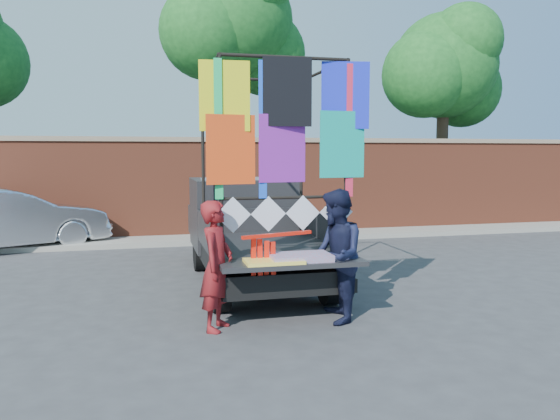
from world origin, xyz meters
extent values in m
plane|color=#38383A|center=(0.00, 0.00, 0.00)|extent=(90.00, 90.00, 0.00)
cube|color=brown|center=(0.00, 7.00, 1.25)|extent=(30.00, 0.35, 2.50)
cube|color=gray|center=(0.00, 7.00, 2.55)|extent=(30.00, 0.45, 0.12)
cube|color=gray|center=(0.00, 6.30, 0.06)|extent=(30.00, 1.20, 0.12)
cylinder|color=#38281C|center=(1.00, 8.20, 2.73)|extent=(0.36, 0.36, 5.46)
sphere|color=#16501C|center=(1.00, 8.20, 5.85)|extent=(3.20, 3.20, 3.20)
sphere|color=#16501C|center=(1.90, 8.60, 5.07)|extent=(2.40, 2.40, 2.40)
sphere|color=#16501C|center=(0.20, 7.90, 5.46)|extent=(2.60, 2.60, 2.60)
cylinder|color=#38281C|center=(7.50, 8.20, 2.27)|extent=(0.36, 0.36, 4.55)
sphere|color=#16501C|center=(7.50, 8.20, 4.88)|extent=(3.20, 3.20, 3.20)
sphere|color=#16501C|center=(8.40, 8.60, 4.23)|extent=(2.40, 2.40, 2.40)
sphere|color=#16501C|center=(6.70, 7.90, 4.55)|extent=(2.60, 2.60, 2.60)
sphere|color=#16501C|center=(7.80, 7.60, 5.52)|extent=(2.20, 2.20, 2.20)
cylinder|color=black|center=(-0.56, 2.96, 0.34)|extent=(0.23, 0.68, 0.68)
cylinder|color=black|center=(-0.56, 0.18, 0.34)|extent=(0.23, 0.68, 0.68)
cylinder|color=black|center=(1.04, 2.96, 0.34)|extent=(0.23, 0.68, 0.68)
cylinder|color=black|center=(1.04, 0.18, 0.34)|extent=(0.23, 0.68, 0.68)
cube|color=black|center=(0.24, 1.52, 0.51)|extent=(1.75, 4.32, 0.31)
cube|color=black|center=(0.24, 0.75, 0.80)|extent=(1.85, 2.37, 0.10)
cube|color=black|center=(-0.67, 0.75, 1.03)|extent=(0.06, 2.37, 0.46)
cube|color=black|center=(1.14, 0.75, 1.03)|extent=(0.06, 2.37, 0.46)
cube|color=black|center=(0.24, 1.91, 1.03)|extent=(1.85, 0.06, 0.46)
cube|color=black|center=(0.24, 2.91, 1.08)|extent=(1.85, 1.65, 1.29)
cube|color=#8C9EAD|center=(0.24, 2.45, 1.49)|extent=(1.65, 0.06, 0.57)
cube|color=#8C9EAD|center=(0.24, 3.68, 1.29)|extent=(1.65, 0.10, 0.72)
cube|color=black|center=(0.24, 4.04, 0.82)|extent=(1.80, 0.93, 0.57)
cube|color=black|center=(0.24, -0.69, 0.82)|extent=(1.85, 0.57, 0.06)
cube|color=black|center=(0.24, -0.45, 0.43)|extent=(1.90, 0.15, 0.19)
cylinder|color=black|center=(-0.60, -0.33, 2.14)|extent=(0.05, 0.05, 2.57)
cylinder|color=black|center=(-0.60, 1.83, 2.14)|extent=(0.05, 0.05, 2.57)
cylinder|color=black|center=(1.08, -0.33, 2.14)|extent=(0.05, 0.05, 2.57)
cylinder|color=black|center=(1.08, 1.83, 2.14)|extent=(0.05, 0.05, 2.57)
cylinder|color=black|center=(0.24, -0.33, 3.42)|extent=(1.75, 0.05, 0.05)
cylinder|color=black|center=(0.24, 1.83, 3.42)|extent=(1.75, 0.05, 0.05)
cylinder|color=black|center=(-0.60, 0.75, 3.42)|extent=(0.05, 2.21, 0.05)
cylinder|color=black|center=(1.08, 0.75, 3.42)|extent=(0.05, 2.21, 0.05)
cylinder|color=black|center=(0.24, -0.33, 1.62)|extent=(1.75, 0.04, 0.04)
cube|color=yellow|center=(-0.53, -0.35, 2.96)|extent=(0.64, 0.02, 0.87)
cube|color=black|center=(0.24, -0.39, 2.96)|extent=(0.64, 0.02, 0.87)
cube|color=#1828E0|center=(1.01, -0.35, 2.96)|extent=(0.64, 0.02, 0.87)
cube|color=#F34614|center=(-0.53, -0.39, 2.29)|extent=(0.64, 0.02, 0.87)
cube|color=purple|center=(0.24, -0.35, 2.29)|extent=(0.64, 0.02, 0.87)
cube|color=#0BA38F|center=(1.01, -0.39, 2.29)|extent=(0.64, 0.02, 0.87)
cube|color=#18C766|center=(-0.63, -0.37, 2.50)|extent=(0.10, 0.01, 1.75)
cube|color=#E02546|center=(1.11, -0.37, 2.50)|extent=(0.10, 0.01, 1.75)
cube|color=blue|center=(-0.07, -0.37, 2.50)|extent=(0.10, 0.01, 1.75)
cube|color=silver|center=(-0.46, -0.36, 1.42)|extent=(0.47, 0.01, 0.47)
cube|color=silver|center=(0.01, -0.36, 1.42)|extent=(0.47, 0.01, 0.47)
cube|color=silver|center=(0.47, -0.36, 1.42)|extent=(0.47, 0.01, 0.47)
cube|color=silver|center=(0.94, -0.36, 1.42)|extent=(0.47, 0.01, 0.47)
cube|color=#FF384B|center=(0.34, -0.69, 0.89)|extent=(0.77, 0.46, 0.08)
cube|color=#FFE050|center=(-0.02, -0.76, 0.87)|extent=(0.72, 0.41, 0.04)
imported|color=silver|center=(-4.60, 6.14, 0.71)|extent=(4.56, 3.14, 1.42)
imported|color=maroon|center=(-0.70, -0.56, 0.81)|extent=(0.61, 0.70, 1.63)
imported|color=#141732|center=(0.85, -0.61, 0.87)|extent=(0.80, 0.95, 1.75)
cube|color=red|center=(0.07, -0.59, 1.18)|extent=(0.97, 0.34, 0.04)
cube|color=red|center=(-0.24, -0.61, 0.86)|extent=(0.06, 0.02, 0.58)
cube|color=red|center=(-0.16, -0.61, 0.84)|extent=(0.06, 0.02, 0.58)
cube|color=red|center=(-0.07, -0.61, 0.82)|extent=(0.06, 0.02, 0.58)
cube|color=red|center=(0.01, -0.61, 0.80)|extent=(0.06, 0.02, 0.58)
camera|label=1|loc=(-1.54, -7.23, 2.21)|focal=35.00mm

